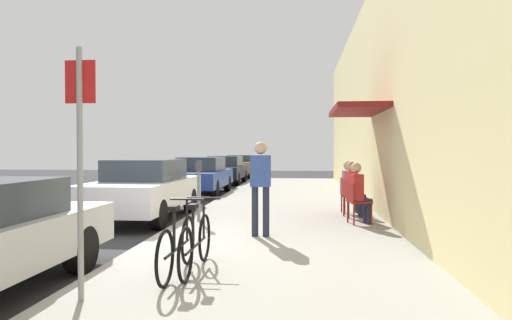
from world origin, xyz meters
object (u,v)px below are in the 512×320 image
object	(u,v)px
parked_car_1	(145,188)
street_sign	(80,153)
seated_patron_0	(359,191)
bicycle_0	(178,246)
cafe_chair_1	(351,196)
seated_patron_1	(353,187)
cafe_chair_0	(356,200)
seated_patron_2	(350,185)
pedestrian_standing	(260,181)
parking_meter	(199,186)
parked_car_3	(225,169)
parked_car_4	(240,165)
cafe_chair_2	(348,193)
parked_car_2	(201,175)
bicycle_1	(196,243)

from	to	relation	value
parked_car_1	street_sign	distance (m)	6.41
seated_patron_0	street_sign	bearing A→B (deg)	-123.67
parked_car_1	bicycle_0	size ratio (longest dim) A/B	2.57
cafe_chair_1	seated_patron_1	bearing A→B (deg)	11.03
bicycle_0	cafe_chair_0	size ratio (longest dim) A/B	1.97
seated_patron_2	pedestrian_standing	world-z (taller)	pedestrian_standing
parking_meter	pedestrian_standing	bearing A→B (deg)	-47.07
parked_car_1	parking_meter	size ratio (longest dim) A/B	3.33
seated_patron_2	seated_patron_1	bearing A→B (deg)	-89.98
street_sign	seated_patron_2	xyz separation A→B (m)	(3.48, 6.85, -0.82)
parked_car_3	cafe_chair_1	bearing A→B (deg)	-67.50
parked_car_4	seated_patron_2	world-z (taller)	seated_patron_2
parked_car_4	pedestrian_standing	distance (m)	20.45
cafe_chair_0	seated_patron_1	distance (m)	0.95
seated_patron_2	parking_meter	bearing A→B (deg)	-154.50
cafe_chair_2	pedestrian_standing	distance (m)	3.77
parked_car_3	bicycle_0	world-z (taller)	parked_car_3
seated_patron_0	cafe_chair_1	distance (m)	0.93
parked_car_1	cafe_chair_0	xyz separation A→B (m)	(4.92, -0.96, -0.12)
parked_car_2	seated_patron_2	distance (m)	7.50
bicycle_0	seated_patron_0	distance (m)	5.03
street_sign	bicycle_0	bearing A→B (deg)	54.31
seated_patron_1	parked_car_3	bearing A→B (deg)	112.76
street_sign	bicycle_0	size ratio (longest dim) A/B	1.52
parking_meter	bicycle_0	distance (m)	4.27
parked_car_2	pedestrian_standing	world-z (taller)	pedestrian_standing
parked_car_1	parking_meter	bearing A→B (deg)	-31.58
bicycle_1	parked_car_1	bearing A→B (deg)	116.08
parked_car_4	parked_car_3	bearing A→B (deg)	-90.00
cafe_chair_1	parking_meter	bearing A→B (deg)	-164.77
seated_patron_1	street_sign	bearing A→B (deg)	-119.53
pedestrian_standing	parked_car_1	bearing A→B (deg)	139.95
parked_car_1	seated_patron_2	xyz separation A→B (m)	(4.98, 0.68, 0.07)
cafe_chair_2	parked_car_2	bearing A→B (deg)	131.25
cafe_chair_0	seated_patron_1	world-z (taller)	seated_patron_1
parked_car_2	cafe_chair_0	xyz separation A→B (m)	(4.92, -7.24, -0.10)
parked_car_1	cafe_chair_2	xyz separation A→B (m)	(4.92, 0.68, -0.12)
parked_car_2	pedestrian_standing	distance (m)	9.36
parking_meter	seated_patron_2	world-z (taller)	parking_meter
pedestrian_standing	cafe_chair_1	bearing A→B (deg)	53.34
bicycle_1	seated_patron_1	bearing A→B (deg)	62.54
bicycle_0	seated_patron_0	xyz separation A→B (m)	(2.74, 4.20, 0.34)
seated_patron_2	seated_patron_0	bearing A→B (deg)	-89.99
parked_car_3	cafe_chair_2	xyz separation A→B (m)	(4.92, -11.17, -0.10)
cafe_chair_0	bicycle_0	bearing A→B (deg)	-122.68
parked_car_3	cafe_chair_2	distance (m)	12.20
seated_patron_1	seated_patron_2	world-z (taller)	same
parked_car_4	pedestrian_standing	bearing A→B (deg)	-81.44
parked_car_2	cafe_chair_2	bearing A→B (deg)	-48.75
bicycle_1	seated_patron_0	world-z (taller)	seated_patron_0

